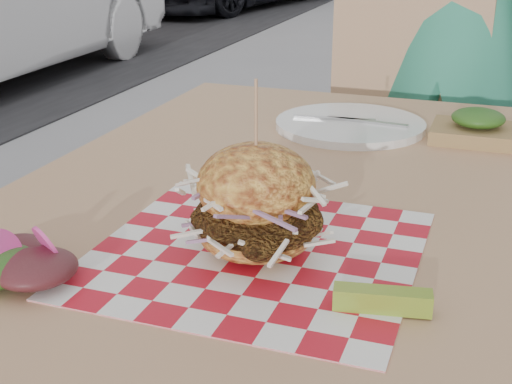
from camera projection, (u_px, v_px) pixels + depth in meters
diner at (454, 23)px, 1.93m from camera, size 0.66×0.48×1.68m
patio_table at (296, 243)px, 1.02m from camera, size 0.80×1.20×0.75m
patio_chair at (399, 139)px, 1.91m from camera, size 0.44×0.45×0.95m
paper_liner at (256, 252)px, 0.81m from camera, size 0.36×0.36×0.00m
sandwich at (256, 207)px, 0.79m from camera, size 0.18×0.18×0.20m
pickle_spear at (382, 300)px, 0.69m from camera, size 0.10×0.04×0.02m
side_salad at (25, 266)px, 0.75m from camera, size 0.13×0.14×0.05m
place_setting at (350, 125)px, 1.29m from camera, size 0.27×0.27×0.02m
kraft_tray at (477, 128)px, 1.22m from camera, size 0.15×0.12×0.06m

